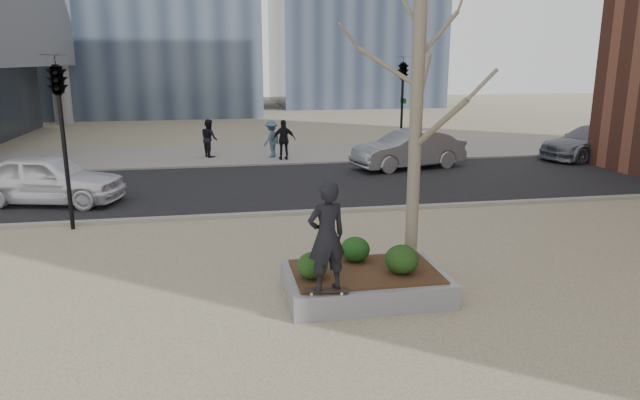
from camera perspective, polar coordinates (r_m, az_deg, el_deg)
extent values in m
plane|color=tan|center=(10.87, -0.70, -9.81)|extent=(120.00, 120.00, 0.00)
cube|color=black|center=(20.36, -5.45, 1.45)|extent=(60.00, 8.00, 0.02)
cube|color=gray|center=(27.22, -6.76, 4.56)|extent=(60.00, 6.00, 0.02)
cube|color=gray|center=(10.98, 4.50, -8.33)|extent=(3.00, 2.00, 0.45)
cube|color=#382314|center=(10.89, 4.52, -7.13)|extent=(2.70, 1.70, 0.04)
ellipsoid|color=#193D13|center=(10.41, -0.77, -6.57)|extent=(0.57, 0.57, 0.48)
ellipsoid|color=#183C13|center=(11.28, 3.54, -4.94)|extent=(0.58, 0.58, 0.49)
ellipsoid|color=#103310|center=(10.74, 8.18, -5.90)|extent=(0.63, 0.63, 0.54)
imported|color=black|center=(9.59, 0.66, -3.66)|extent=(0.79, 0.63, 1.91)
imported|color=white|center=(19.45, -25.55, 1.91)|extent=(4.85, 2.88, 1.55)
imported|color=gray|center=(23.69, 8.82, 5.03)|extent=(4.95, 2.74, 1.55)
imported|color=slate|center=(28.40, 25.53, 5.22)|extent=(5.44, 3.24, 1.48)
imported|color=black|center=(26.62, -11.02, 6.10)|extent=(0.94, 1.03, 1.72)
imported|color=#425F77|center=(26.14, -4.87, 6.11)|extent=(1.17, 1.23, 1.67)
imported|color=black|center=(25.46, -3.62, 6.03)|extent=(1.04, 0.45, 1.77)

